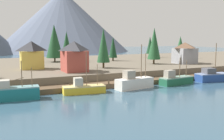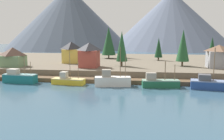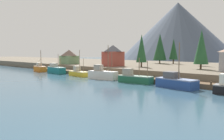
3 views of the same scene
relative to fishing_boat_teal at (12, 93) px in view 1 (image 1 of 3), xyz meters
name	(u,v)px [view 1 (image 1 of 3)]	position (x,y,z in m)	size (l,w,h in m)	color
ground_plane	(92,77)	(22.41, 21.69, -1.79)	(400.00, 400.00, 1.00)	#335166
dock	(122,83)	(22.41, 3.68, -0.79)	(80.00, 4.00, 1.60)	brown
shoreline_bank	(78,66)	(22.41, 33.69, -0.04)	(400.00, 56.00, 2.50)	#665B4C
mountain_central_peak	(63,21)	(49.85, 154.09, 22.04)	(101.55, 101.55, 46.66)	slate
fishing_boat_teal	(12,93)	(0.00, 0.00, 0.00)	(8.36, 3.16, 6.50)	#196B70
fishing_boat_yellow	(83,88)	(12.34, -0.05, -0.37)	(7.98, 3.25, 7.82)	gold
fishing_boat_white	(134,82)	(23.00, -0.38, 0.02)	(8.48, 3.80, 8.92)	silver
fishing_boat_green	(176,80)	(33.72, -0.23, -0.22)	(8.43, 3.50, 5.85)	#1E5B3D
fishing_boat_blue	(212,76)	(44.44, -0.57, -0.11)	(8.54, 4.22, 9.01)	navy
house_grey	(185,53)	(50.59, 16.23, 4.48)	(6.09, 5.64, 6.42)	gray
house_yellow	(32,55)	(6.48, 21.59, 4.76)	(5.58, 4.23, 6.94)	gold
house_red	(74,56)	(14.62, 12.49, 4.78)	(5.37, 5.98, 6.99)	#9E4238
conifer_near_left	(113,47)	(34.93, 33.88, 5.81)	(2.84, 2.84, 8.15)	#4C3823
conifer_near_right	(54,41)	(16.12, 38.41, 7.93)	(5.35, 5.35, 12.08)	#4C3823
conifer_mid_left	(150,45)	(55.13, 41.68, 6.11)	(2.89, 2.89, 8.37)	#4C3823
conifer_mid_right	(103,45)	(23.53, 16.06, 7.05)	(3.31, 3.31, 10.25)	#4C3823
conifer_back_left	(180,45)	(63.25, 33.16, 6.17)	(3.49, 3.49, 8.37)	#4C3823
conifer_back_right	(154,44)	(41.23, 18.94, 7.28)	(3.84, 3.84, 10.74)	#4C3823
conifer_centre	(67,44)	(20.85, 40.94, 7.05)	(3.51, 3.51, 9.99)	#4C3823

